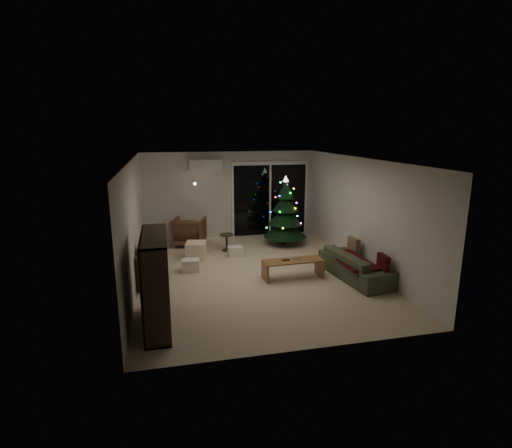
{
  "coord_description": "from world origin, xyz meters",
  "views": [
    {
      "loc": [
        -1.85,
        -8.16,
        3.11
      ],
      "look_at": [
        0.1,
        0.3,
        1.05
      ],
      "focal_mm": 28.0,
      "sensor_mm": 36.0,
      "label": 1
    }
  ],
  "objects": [
    {
      "name": "christmas_tree",
      "position": [
        1.33,
        2.07,
        0.95
      ],
      "size": [
        1.37,
        1.37,
        1.91
      ],
      "primitive_type": "cone",
      "rotation": [
        0.0,
        0.0,
        0.17
      ],
      "color": "black",
      "rests_on": "floor"
    },
    {
      "name": "remote_b",
      "position": [
        0.83,
        -0.42,
        0.42
      ],
      "size": [
        0.15,
        0.09,
        0.02
      ],
      "primitive_type": "cube",
      "rotation": [
        0.0,
        0.0,
        0.35
      ],
      "color": "slate",
      "rests_on": "coffee_table"
    },
    {
      "name": "floor_lamp",
      "position": [
        -1.01,
        3.33,
        0.81
      ],
      "size": [
        0.26,
        0.26,
        1.63
      ],
      "primitive_type": "cylinder",
      "color": "black",
      "rests_on": "floor"
    },
    {
      "name": "stereo",
      "position": [
        -2.25,
        -0.04,
        0.77
      ],
      "size": [
        0.35,
        0.42,
        0.15
      ],
      "primitive_type": "cube",
      "color": "black",
      "rests_on": "media_cabinet"
    },
    {
      "name": "cushion_b",
      "position": [
        2.3,
        -1.41,
        0.51
      ],
      "size": [
        0.14,
        0.38,
        0.37
      ],
      "primitive_type": "cube",
      "rotation": [
        0.0,
        0.0,
        -0.07
      ],
      "color": "#3B060B",
      "rests_on": "sofa"
    },
    {
      "name": "coffee_table",
      "position": [
        0.73,
        -0.47,
        0.2
      ],
      "size": [
        1.3,
        0.49,
        0.41
      ],
      "primitive_type": null,
      "rotation": [
        0.0,
        0.0,
        0.04
      ],
      "color": "brown",
      "rests_on": "floor"
    },
    {
      "name": "room",
      "position": [
        0.46,
        1.49,
        1.02
      ],
      "size": [
        6.5,
        7.51,
        2.6
      ],
      "color": "beige",
      "rests_on": "ground"
    },
    {
      "name": "ottoman",
      "position": [
        -1.18,
        1.31,
        0.21
      ],
      "size": [
        0.56,
        0.56,
        0.43
      ],
      "primitive_type": "cube",
      "rotation": [
        0.0,
        0.0,
        -0.22
      ],
      "color": "white",
      "rests_on": "floor"
    },
    {
      "name": "sofa",
      "position": [
        2.05,
        -0.76,
        0.28
      ],
      "size": [
        0.98,
        2.02,
        0.57
      ],
      "primitive_type": "imported",
      "rotation": [
        0.0,
        0.0,
        1.69
      ],
      "color": "#394531",
      "rests_on": "floor"
    },
    {
      "name": "sofa_throw",
      "position": [
        1.95,
        -0.76,
        0.41
      ],
      "size": [
        0.61,
        1.4,
        0.05
      ],
      "primitive_type": "cube",
      "color": "#3B060B",
      "rests_on": "sofa"
    },
    {
      "name": "cardboard_box_b",
      "position": [
        -0.2,
        1.31,
        0.13
      ],
      "size": [
        0.37,
        0.28,
        0.25
      ],
      "primitive_type": "cube",
      "rotation": [
        0.0,
        0.0,
        0.03
      ],
      "color": "white",
      "rests_on": "floor"
    },
    {
      "name": "bookshelf",
      "position": [
        -2.25,
        -2.01,
        0.76
      ],
      "size": [
        0.61,
        1.56,
        1.52
      ],
      "primitive_type": null,
      "rotation": [
        0.0,
        0.0,
        -0.15
      ],
      "color": "black",
      "rests_on": "floor"
    },
    {
      "name": "cushion_a",
      "position": [
        2.3,
        -0.11,
        0.51
      ],
      "size": [
        0.14,
        0.38,
        0.37
      ],
      "primitive_type": "cube",
      "rotation": [
        0.0,
        0.0,
        0.09
      ],
      "color": "#796E50",
      "rests_on": "sofa"
    },
    {
      "name": "side_table",
      "position": [
        -0.34,
        1.82,
        0.23
      ],
      "size": [
        0.44,
        0.44,
        0.45
      ],
      "primitive_type": "cylinder",
      "rotation": [
        0.0,
        0.0,
        0.24
      ],
      "color": "black",
      "rests_on": "floor"
    },
    {
      "name": "cardboard_box_a",
      "position": [
        -1.38,
        0.45,
        0.14
      ],
      "size": [
        0.41,
        0.33,
        0.28
      ],
      "primitive_type": "cube",
      "rotation": [
        0.0,
        0.0,
        -0.1
      ],
      "color": "white",
      "rests_on": "floor"
    },
    {
      "name": "remote_a",
      "position": [
        0.58,
        -0.47,
        0.42
      ],
      "size": [
        0.16,
        0.05,
        0.02
      ],
      "primitive_type": "cube",
      "color": "black",
      "rests_on": "coffee_table"
    },
    {
      "name": "armchair",
      "position": [
        -1.26,
        2.58,
        0.38
      ],
      "size": [
        1.03,
        1.05,
        0.77
      ],
      "primitive_type": "imported",
      "rotation": [
        0.0,
        0.0,
        2.85
      ],
      "color": "#432D23",
      "rests_on": "floor"
    },
    {
      "name": "media_cabinet",
      "position": [
        -2.25,
        -0.04,
        0.35
      ],
      "size": [
        0.72,
        1.18,
        0.69
      ],
      "primitive_type": "cube",
      "rotation": [
        0.0,
        0.0,
        -0.29
      ],
      "color": "black",
      "rests_on": "floor"
    }
  ]
}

